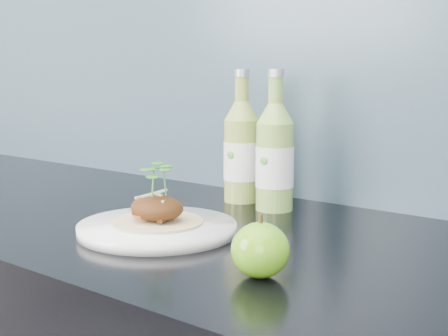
{
  "coord_description": "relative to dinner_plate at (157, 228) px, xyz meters",
  "views": [
    {
      "loc": [
        0.59,
        0.98,
        1.14
      ],
      "look_at": [
        0.03,
        1.68,
        1.0
      ],
      "focal_mm": 50.0,
      "sensor_mm": 36.0,
      "label": 1
    }
  ],
  "objects": [
    {
      "name": "green_apple",
      "position": [
        0.24,
        -0.07,
        0.02
      ],
      "size": [
        0.09,
        0.09,
        0.08
      ],
      "rotation": [
        0.0,
        0.0,
        -0.39
      ],
      "color": "#4C9510",
      "rests_on": "kitchen_counter"
    },
    {
      "name": "subway_backsplash",
      "position": [
        0.05,
        0.37,
        0.34
      ],
      "size": [
        4.0,
        0.02,
        0.7
      ],
      "primitive_type": "cube",
      "color": "#6B91A9",
      "rests_on": "kitchen_counter"
    },
    {
      "name": "cider_bottle_left",
      "position": [
        -0.04,
        0.27,
        0.08
      ],
      "size": [
        0.07,
        0.07,
        0.24
      ],
      "rotation": [
        0.0,
        0.0,
        -0.05
      ],
      "color": "#94A645",
      "rests_on": "kitchen_counter"
    },
    {
      "name": "dinner_plate",
      "position": [
        0.0,
        0.0,
        0.0
      ],
      "size": [
        0.32,
        0.32,
        0.02
      ],
      "color": "white",
      "rests_on": "kitchen_counter"
    },
    {
      "name": "pork_taco",
      "position": [
        0.0,
        0.0,
        0.04
      ],
      "size": [
        0.14,
        0.14,
        0.09
      ],
      "color": "tan",
      "rests_on": "dinner_plate"
    },
    {
      "name": "cider_bottle_right",
      "position": [
        0.05,
        0.24,
        0.08
      ],
      "size": [
        0.08,
        0.08,
        0.24
      ],
      "rotation": [
        0.0,
        0.0,
        0.17
      ],
      "color": "#84B34A",
      "rests_on": "kitchen_counter"
    }
  ]
}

